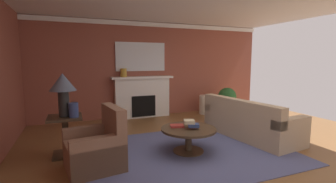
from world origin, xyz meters
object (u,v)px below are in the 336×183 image
(mantel_mirror, at_px, (141,57))
(vase_tall_corner, at_px, (205,105))
(armchair_near_window, at_px, (97,149))
(potted_plant, at_px, (227,99))
(vase_mantel_left, at_px, (123,73))
(coffee_table, at_px, (189,134))
(side_table, at_px, (66,133))
(fireplace, at_px, (142,98))
(table_lamp, at_px, (63,86))
(sofa, at_px, (249,124))
(vase_on_side_table, at_px, (74,110))

(mantel_mirror, height_order, vase_tall_corner, mantel_mirror)
(armchair_near_window, distance_m, potted_plant, 4.79)
(vase_mantel_left, bearing_deg, mantel_mirror, 17.18)
(mantel_mirror, distance_m, vase_mantel_left, 0.73)
(coffee_table, relative_size, vase_mantel_left, 4.23)
(side_table, xyz_separation_m, vase_mantel_left, (1.50, 2.24, 0.92))
(fireplace, xyz_separation_m, table_lamp, (-2.05, -2.29, 0.66))
(sofa, distance_m, vase_on_side_table, 3.58)
(sofa, relative_size, vase_mantel_left, 9.27)
(armchair_near_window, bearing_deg, vase_on_side_table, 116.12)
(vase_mantel_left, bearing_deg, armchair_near_window, -109.34)
(fireplace, xyz_separation_m, vase_mantel_left, (-0.55, -0.05, 0.75))
(armchair_near_window, distance_m, table_lamp, 1.26)
(side_table, bearing_deg, table_lamp, 14.04)
(mantel_mirror, xyz_separation_m, vase_mantel_left, (-0.55, -0.17, -0.44))
(armchair_near_window, distance_m, side_table, 0.87)
(armchair_near_window, bearing_deg, vase_mantel_left, 70.66)
(armchair_near_window, height_order, vase_tall_corner, armchair_near_window)
(armchair_near_window, bearing_deg, table_lamp, 121.55)
(armchair_near_window, height_order, vase_on_side_table, same)
(sofa, distance_m, vase_mantel_left, 3.56)
(mantel_mirror, xyz_separation_m, side_table, (-2.05, -2.41, -1.37))
(sofa, distance_m, vase_tall_corner, 2.39)
(armchair_near_window, bearing_deg, mantel_mirror, 63.13)
(sofa, bearing_deg, fireplace, 121.39)
(sofa, bearing_deg, vase_tall_corner, 82.79)
(fireplace, distance_m, vase_tall_corner, 1.98)
(armchair_near_window, relative_size, vase_mantel_left, 4.01)
(sofa, distance_m, armchair_near_window, 3.25)
(fireplace, bearing_deg, coffee_table, -89.63)
(side_table, distance_m, table_lamp, 0.82)
(vase_tall_corner, height_order, vase_on_side_table, vase_on_side_table)
(fireplace, xyz_separation_m, coffee_table, (0.02, -2.96, -0.23))
(fireplace, bearing_deg, potted_plant, -13.50)
(vase_on_side_table, bearing_deg, vase_tall_corner, 28.87)
(armchair_near_window, relative_size, vase_on_side_table, 3.81)
(table_lamp, bearing_deg, vase_mantel_left, 56.26)
(side_table, bearing_deg, sofa, -5.96)
(armchair_near_window, height_order, table_lamp, table_lamp)
(vase_tall_corner, relative_size, vase_on_side_table, 2.33)
(armchair_near_window, height_order, coffee_table, armchair_near_window)
(armchair_near_window, xyz_separation_m, vase_tall_corner, (3.53, 2.73, -0.02))
(sofa, height_order, armchair_near_window, armchair_near_window)
(armchair_near_window, height_order, side_table, armchair_near_window)
(coffee_table, xyz_separation_m, potted_plant, (2.51, 2.35, 0.16))
(mantel_mirror, xyz_separation_m, armchair_near_window, (-1.59, -3.15, -1.46))
(sofa, height_order, potted_plant, sofa)
(coffee_table, distance_m, vase_mantel_left, 3.13)
(vase_mantel_left, bearing_deg, sofa, -50.27)
(fireplace, relative_size, vase_tall_corner, 3.10)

